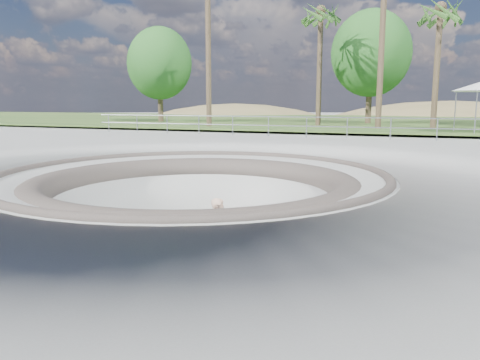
% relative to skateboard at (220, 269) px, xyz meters
% --- Properties ---
extents(ground, '(180.00, 180.00, 0.00)m').
position_rel_skateboard_xyz_m(ground, '(-1.56, 1.75, 1.84)').
color(ground, '#A8A9A3').
rests_on(ground, ground).
extents(skate_bowl, '(14.00, 14.00, 4.10)m').
position_rel_skateboard_xyz_m(skate_bowl, '(-1.56, 1.75, 0.01)').
color(skate_bowl, '#A8A9A3').
rests_on(skate_bowl, ground).
extents(grass_strip, '(180.00, 36.00, 0.12)m').
position_rel_skateboard_xyz_m(grass_strip, '(-1.56, 35.75, 2.06)').
color(grass_strip, '#2D5220').
rests_on(grass_strip, ground).
extents(distant_hills, '(103.20, 45.00, 28.60)m').
position_rel_skateboard_xyz_m(distant_hills, '(2.22, 58.92, -5.18)').
color(distant_hills, brown).
rests_on(distant_hills, ground).
extents(safety_railing, '(25.00, 0.06, 1.03)m').
position_rel_skateboard_xyz_m(safety_railing, '(-1.56, 13.75, 2.53)').
color(safety_railing, gray).
rests_on(safety_railing, ground).
extents(skateboard, '(0.76, 0.22, 0.08)m').
position_rel_skateboard_xyz_m(skateboard, '(0.00, 0.00, 0.00)').
color(skateboard, olive).
rests_on(skateboard, ground).
extents(skater, '(0.42, 0.61, 1.61)m').
position_rel_skateboard_xyz_m(skater, '(-0.00, -0.00, 0.82)').
color(skater, beige).
rests_on(skater, skateboard).
extents(palm_b, '(2.60, 2.60, 8.84)m').
position_rel_skateboard_xyz_m(palm_b, '(-3.39, 24.32, 9.58)').
color(palm_b, brown).
rests_on(palm_b, ground).
extents(palm_d, '(2.60, 2.60, 8.26)m').
position_rel_skateboard_xyz_m(palm_d, '(4.27, 23.15, 9.03)').
color(palm_d, brown).
rests_on(palm_d, ground).
extents(bushy_tree_left, '(5.59, 5.08, 8.07)m').
position_rel_skateboard_xyz_m(bushy_tree_left, '(-17.56, 26.04, 7.01)').
color(bushy_tree_left, brown).
rests_on(bushy_tree_left, ground).
extents(bushy_tree_mid, '(6.11, 5.55, 8.81)m').
position_rel_skateboard_xyz_m(bushy_tree_mid, '(-0.50, 29.14, 7.48)').
color(bushy_tree_mid, brown).
rests_on(bushy_tree_mid, ground).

